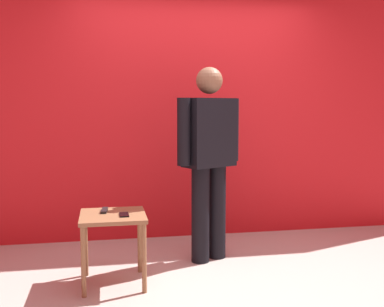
{
  "coord_description": "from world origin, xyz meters",
  "views": [
    {
      "loc": [
        -0.93,
        -3.38,
        1.39
      ],
      "look_at": [
        -0.18,
        0.55,
        0.97
      ],
      "focal_mm": 43.57,
      "sensor_mm": 36.0,
      "label": 1
    }
  ],
  "objects_px": {
    "standing_person": "(209,153)",
    "side_table": "(113,225)",
    "tv_remote": "(104,210)",
    "cell_phone": "(124,215)"
  },
  "relations": [
    {
      "from": "standing_person",
      "to": "tv_remote",
      "type": "xyz_separation_m",
      "value": [
        -0.92,
        -0.33,
        -0.4
      ]
    },
    {
      "from": "side_table",
      "to": "tv_remote",
      "type": "distance_m",
      "value": 0.15
    },
    {
      "from": "standing_person",
      "to": "cell_phone",
      "type": "distance_m",
      "value": 1.0
    },
    {
      "from": "side_table",
      "to": "cell_phone",
      "type": "height_order",
      "value": "cell_phone"
    },
    {
      "from": "standing_person",
      "to": "side_table",
      "type": "distance_m",
      "value": 1.08
    },
    {
      "from": "side_table",
      "to": "cell_phone",
      "type": "relative_size",
      "value": 3.86
    },
    {
      "from": "standing_person",
      "to": "side_table",
      "type": "height_order",
      "value": "standing_person"
    },
    {
      "from": "standing_person",
      "to": "tv_remote",
      "type": "height_order",
      "value": "standing_person"
    },
    {
      "from": "side_table",
      "to": "tv_remote",
      "type": "xyz_separation_m",
      "value": [
        -0.06,
        0.1,
        0.1
      ]
    },
    {
      "from": "cell_phone",
      "to": "tv_remote",
      "type": "relative_size",
      "value": 0.85
    }
  ]
}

